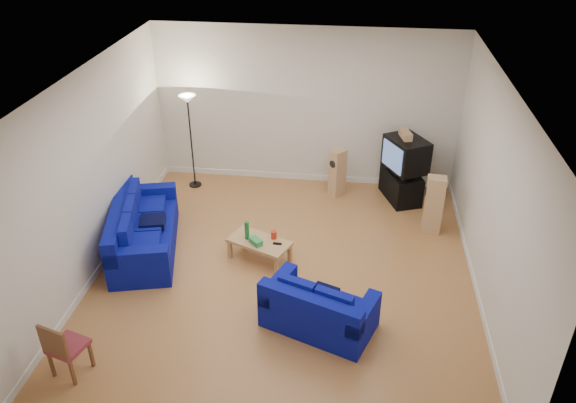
# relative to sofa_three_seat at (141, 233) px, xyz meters

# --- Properties ---
(room) EXTENTS (6.01, 6.51, 3.21)m
(room) POSITION_rel_sofa_three_seat_xyz_m (2.51, -0.35, 1.22)
(room) COLOR brown
(room) RESTS_ON ground
(sofa_three_seat) EXTENTS (1.49, 2.43, 0.87)m
(sofa_three_seat) POSITION_rel_sofa_three_seat_xyz_m (0.00, 0.00, 0.00)
(sofa_three_seat) COLOR navy
(sofa_three_seat) RESTS_ON ground
(sofa_loveseat) EXTENTS (1.72, 1.33, 0.76)m
(sofa_loveseat) POSITION_rel_sofa_three_seat_xyz_m (3.13, -1.56, -0.04)
(sofa_loveseat) COLOR navy
(sofa_loveseat) RESTS_ON ground
(coffee_table) EXTENTS (1.14, 0.87, 0.37)m
(coffee_table) POSITION_rel_sofa_three_seat_xyz_m (2.05, -0.04, -0.01)
(coffee_table) COLOR tan
(coffee_table) RESTS_ON ground
(bottle) EXTENTS (0.10, 0.10, 0.33)m
(bottle) POSITION_rel_sofa_three_seat_xyz_m (1.84, -0.00, 0.21)
(bottle) COLOR #197233
(bottle) RESTS_ON coffee_table
(tissue_box) EXTENTS (0.26, 0.26, 0.10)m
(tissue_box) POSITION_rel_sofa_three_seat_xyz_m (2.00, -0.14, 0.10)
(tissue_box) COLOR green
(tissue_box) RESTS_ON coffee_table
(red_canister) EXTENTS (0.14, 0.14, 0.14)m
(red_canister) POSITION_rel_sofa_three_seat_xyz_m (2.27, 0.06, 0.12)
(red_canister) COLOR red
(red_canister) RESTS_ON coffee_table
(remote) EXTENTS (0.15, 0.05, 0.02)m
(remote) POSITION_rel_sofa_three_seat_xyz_m (2.35, -0.10, 0.06)
(remote) COLOR black
(remote) RESTS_ON coffee_table
(tv_stand) EXTENTS (0.83, 1.08, 0.58)m
(tv_stand) POSITION_rel_sofa_three_seat_xyz_m (4.47, 2.33, -0.03)
(tv_stand) COLOR black
(tv_stand) RESTS_ON ground
(av_receiver) EXTENTS (0.42, 0.47, 0.09)m
(av_receiver) POSITION_rel_sofa_three_seat_xyz_m (4.42, 2.28, 0.31)
(av_receiver) COLOR black
(av_receiver) RESTS_ON tv_stand
(television) EXTENTS (0.92, 1.00, 0.63)m
(television) POSITION_rel_sofa_three_seat_xyz_m (4.49, 2.29, 0.67)
(television) COLOR black
(television) RESTS_ON av_receiver
(centre_speaker) EXTENTS (0.25, 0.42, 0.14)m
(centre_speaker) POSITION_rel_sofa_three_seat_xyz_m (4.45, 2.34, 1.05)
(centre_speaker) COLOR tan
(centre_speaker) RESTS_ON television
(speaker_left) EXTENTS (0.36, 0.36, 0.97)m
(speaker_left) POSITION_rel_sofa_three_seat_xyz_m (3.21, 2.35, 0.16)
(speaker_left) COLOR tan
(speaker_left) RESTS_ON ground
(speaker_right) EXTENTS (0.35, 0.28, 1.09)m
(speaker_right) POSITION_rel_sofa_three_seat_xyz_m (4.96, 1.20, 0.22)
(speaker_right) COLOR tan
(speaker_right) RESTS_ON ground
(floor_lamp) EXTENTS (0.33, 0.33, 1.95)m
(floor_lamp) POSITION_rel_sofa_three_seat_xyz_m (0.28, 2.35, 1.29)
(floor_lamp) COLOR black
(floor_lamp) RESTS_ON ground
(dining_chair) EXTENTS (0.52, 0.52, 0.87)m
(dining_chair) POSITION_rel_sofa_three_seat_xyz_m (0.04, -2.83, 0.16)
(dining_chair) COLOR brown
(dining_chair) RESTS_ON ground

